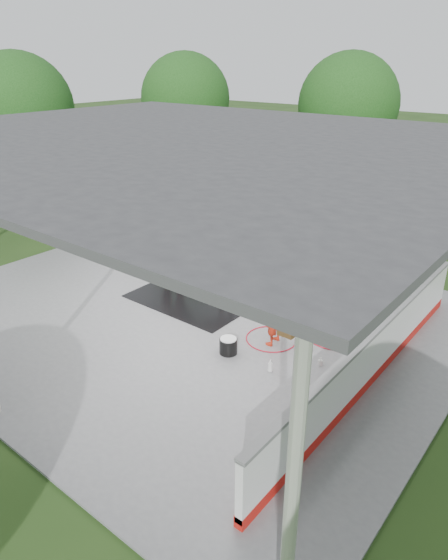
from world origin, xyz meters
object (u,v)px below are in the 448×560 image
Objects in this scene: handler at (274,311)px; dasher_board at (372,358)px; wash_bucket at (228,346)px; horse at (202,253)px.

dasher_board is at bearing 82.53° from handler.
dasher_board is 21.94× the size of wash_bucket.
horse is 2.87m from handler.
horse is 1.69× the size of handler.
dasher_board is 2.18m from handler.
horse is 6.95× the size of wash_bucket.
horse reaches higher than dasher_board.
handler is 4.12× the size of wash_bucket.
horse reaches higher than handler.
wash_bucket is at bearing -34.26° from handler.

